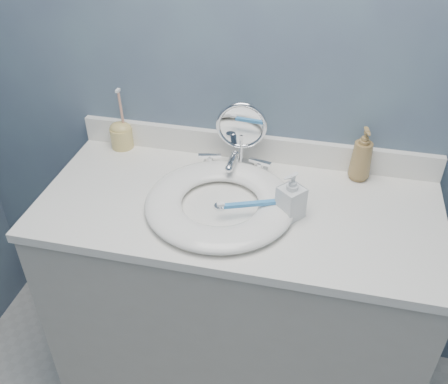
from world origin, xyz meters
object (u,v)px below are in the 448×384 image
(makeup_mirror, at_px, (241,134))
(soap_bottle_amber, at_px, (362,154))
(soap_bottle_clear, at_px, (291,195))
(toothbrush_holder, at_px, (121,134))

(makeup_mirror, relative_size, soap_bottle_amber, 1.33)
(soap_bottle_clear, height_order, toothbrush_holder, toothbrush_holder)
(makeup_mirror, xyz_separation_m, toothbrush_holder, (-0.44, 0.04, -0.08))
(makeup_mirror, bearing_deg, soap_bottle_amber, -3.95)
(soap_bottle_amber, height_order, toothbrush_holder, toothbrush_holder)
(toothbrush_holder, bearing_deg, makeup_mirror, -5.32)
(makeup_mirror, distance_m, soap_bottle_clear, 0.29)
(soap_bottle_amber, xyz_separation_m, soap_bottle_clear, (-0.19, -0.24, -0.02))
(makeup_mirror, height_order, toothbrush_holder, makeup_mirror)
(makeup_mirror, xyz_separation_m, soap_bottle_amber, (0.38, 0.03, -0.04))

